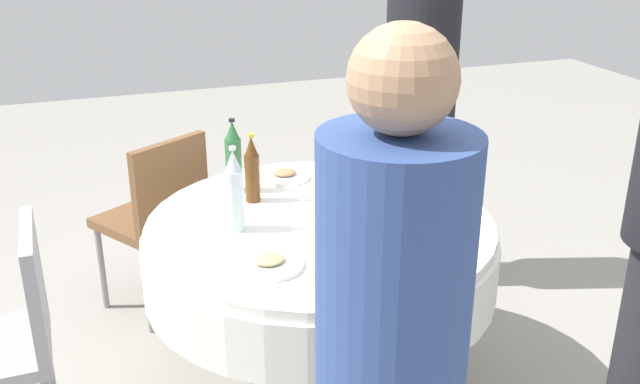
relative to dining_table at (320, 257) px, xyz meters
name	(u,v)px	position (x,y,z in m)	size (l,w,h in m)	color
dining_table	(320,257)	(0.00, 0.00, 0.00)	(1.31, 1.31, 0.74)	white
bottle_clear_south	(234,192)	(0.31, -0.02, 0.30)	(0.07, 0.07, 0.31)	silver
bottle_brown_rear	(252,170)	(0.19, -0.26, 0.28)	(0.06, 0.06, 0.27)	#593314
bottle_green_front	(234,158)	(0.23, -0.38, 0.29)	(0.06, 0.06, 0.30)	#2D6B38
wine_glass_left	(348,174)	(-0.17, -0.16, 0.25)	(0.07, 0.07, 0.15)	white
wine_glass_outer	(387,182)	(-0.27, 0.00, 0.27)	(0.06, 0.06, 0.16)	white
wine_glass_west	(389,174)	(-0.33, -0.13, 0.24)	(0.06, 0.06, 0.13)	white
plate_inner	(353,228)	(-0.08, 0.12, 0.16)	(0.26, 0.26, 0.04)	white
plate_north	(269,263)	(0.27, 0.28, 0.16)	(0.23, 0.23, 0.04)	white
plate_east	(285,176)	(0.00, -0.45, 0.16)	(0.21, 0.21, 0.04)	white
knife_rear	(438,206)	(-0.47, 0.03, 0.15)	(0.18, 0.02, 0.01)	silver
fork_front	(372,274)	(-0.02, 0.45, 0.15)	(0.18, 0.02, 0.01)	silver
person_south	(419,118)	(-0.75, -0.72, 0.27)	(0.34, 0.34, 1.63)	#26262B
person_rear	(390,368)	(0.20, 1.05, 0.27)	(0.34, 0.34, 1.63)	#4C3F33
chair_west	(9,330)	(1.10, 0.03, -0.07)	(0.41, 0.41, 0.87)	#99999E
chair_mid	(159,211)	(0.50, -0.80, -0.07)	(0.55, 0.55, 0.87)	brown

